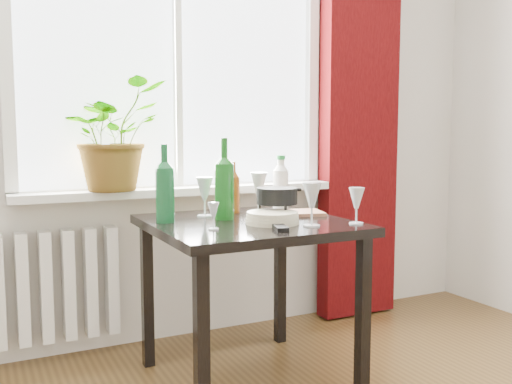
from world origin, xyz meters
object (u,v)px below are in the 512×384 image
table (248,241)px  wine_bottle_right (224,178)px  potted_plant (113,135)px  bottle_amber (233,187)px  wineglass_front_left (213,216)px  cutting_board (292,213)px  wineglass_front_right (312,204)px  wineglass_far_right (356,205)px  plate_stack (272,218)px  tv_remote (279,227)px  radiator (34,288)px  wineglass_back_left (205,196)px  fondue_pot (277,203)px  wine_bottle_left (165,182)px  wineglass_back_center (259,192)px  cleaning_bottle (281,182)px

table → wine_bottle_right: wine_bottle_right is taller
potted_plant → bottle_amber: (0.51, -0.29, -0.25)m
wineglass_front_left → cutting_board: 0.55m
bottle_amber → wineglass_front_right: 0.54m
wineglass_far_right → cutting_board: bearing=106.3°
wine_bottle_right → bottle_amber: size_ratio=1.47×
plate_stack → tv_remote: plate_stack is taller
table → wineglass_front_right: wineglass_front_right is taller
radiator → wineglass_front_right: (1.02, -0.89, 0.45)m
wine_bottle_right → plate_stack: (0.13, -0.21, -0.16)m
wineglass_far_right → cutting_board: (-0.11, 0.37, -0.07)m
plate_stack → wineglass_back_left: bearing=119.5°
tv_remote → fondue_pot: bearing=79.7°
bottle_amber → wineglass_front_right: bottle_amber is taller
table → wine_bottle_left: wine_bottle_left is taller
wineglass_far_right → potted_plant: bearing=134.9°
potted_plant → wineglass_back_center: potted_plant is taller
potted_plant → wine_bottle_left: potted_plant is taller
table → plate_stack: plate_stack is taller
table → plate_stack: size_ratio=3.64×
wine_bottle_left → wineglass_front_left: bearing=-67.3°
table → tv_remote: tv_remote is taller
wineglass_back_center → wineglass_back_left: wineglass_back_center is taller
bottle_amber → plate_stack: bottle_amber is taller
fondue_pot → bottle_amber: bearing=113.7°
table → fondue_pot: bearing=-7.4°
wineglass_back_left → fondue_pot: wineglass_back_left is taller
radiator → wine_bottle_left: 0.90m
bottle_amber → wineglass_far_right: (0.33, -0.55, -0.05)m
wineglass_back_left → plate_stack: size_ratio=0.81×
radiator → cutting_board: (1.12, -0.55, 0.37)m
tv_remote → cutting_board: 0.42m
wine_bottle_right → tv_remote: 0.40m
tv_remote → cutting_board: bearing=69.0°
cleaning_bottle → wineglass_back_center: cleaning_bottle is taller
table → wineglass_back_left: wineglass_back_left is taller
wineglass_front_left → wineglass_back_center: bearing=43.5°
wineglass_front_left → cutting_board: bearing=24.8°
cleaning_bottle → wineglass_front_right: size_ratio=1.47×
table → cleaning_bottle: bearing=41.8°
table → wineglass_back_center: bearing=53.3°
wineglass_front_right → wineglass_front_left: bearing=165.5°
wine_bottle_left → bottle_amber: bearing=20.2°
potted_plant → fondue_pot: (0.60, -0.58, -0.31)m
fondue_pot → plate_stack: bearing=-121.0°
bottle_amber → wineglass_front_left: 0.51m
plate_stack → fondue_pot: 0.14m
cleaning_bottle → fondue_pot: 0.37m
tv_remote → cleaning_bottle: bearing=76.9°
tv_remote → potted_plant: bearing=137.2°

